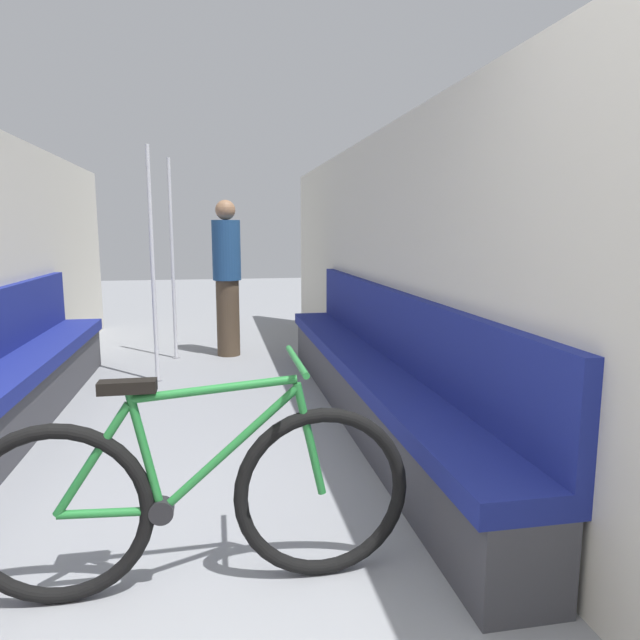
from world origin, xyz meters
name	(u,v)px	position (x,y,z in m)	size (l,w,h in m)	color
wall_right	(401,274)	(1.44, 2.79, 1.05)	(0.10, 8.78, 2.09)	beige
bench_seat_row_right	(370,378)	(1.21, 2.73, 0.32)	(0.41, 4.34, 0.94)	#3D3D42
bicycle	(194,498)	(0.05, 1.00, 0.36)	(1.65, 0.46, 0.88)	black
grab_pole_near	(173,263)	(-0.28, 5.08, 1.01)	(0.08, 0.08, 2.07)	gray
grab_pole_far	(153,269)	(-0.38, 4.15, 1.01)	(0.08, 0.08, 2.07)	gray
passenger_standing	(227,276)	(0.28, 5.13, 0.86)	(0.30, 0.30, 1.66)	#473828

